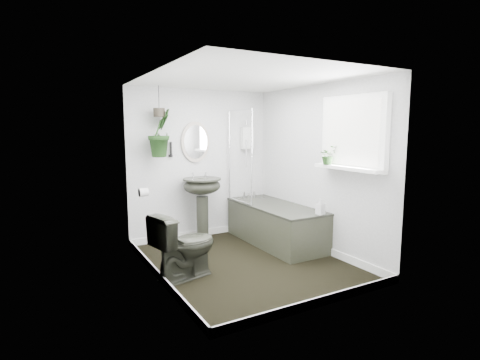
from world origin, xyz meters
TOP-DOWN VIEW (x-y plane):
  - floor at (0.00, 0.00)m, footprint 2.30×2.80m
  - ceiling at (0.00, 0.00)m, footprint 2.30×2.80m
  - wall_back at (0.00, 1.41)m, footprint 2.30×0.02m
  - wall_front at (0.00, -1.41)m, footprint 2.30×0.02m
  - wall_left at (-1.16, 0.00)m, footprint 0.02×2.80m
  - wall_right at (1.16, 0.00)m, footprint 0.02×2.80m
  - skirting at (0.00, 0.00)m, footprint 2.30×2.80m
  - bathtub at (0.80, 0.50)m, footprint 0.72×1.72m
  - bath_screen at (0.47, 0.99)m, footprint 0.04×0.72m
  - shower_box at (0.80, 1.34)m, footprint 0.20×0.10m
  - oval_mirror at (-0.10, 1.37)m, footprint 0.46×0.03m
  - wall_sconce at (-0.50, 1.36)m, footprint 0.04×0.04m
  - toilet_roll_holder at (-1.10, 0.70)m, footprint 0.11×0.11m
  - window_recess at (1.09, -0.70)m, footprint 0.08×1.00m
  - window_sill at (1.02, -0.70)m, footprint 0.18×1.00m
  - window_blinds at (1.04, -0.70)m, footprint 0.01×0.86m
  - toilet at (-0.85, -0.08)m, footprint 0.83×0.59m
  - pedestal_sink at (-0.10, 1.14)m, footprint 0.58×0.50m
  - sill_plant at (0.97, -0.40)m, footprint 0.23×0.21m
  - hanging_plant at (-0.70, 1.23)m, footprint 0.47×0.48m
  - soap_bottle at (0.97, -0.29)m, footprint 0.11×0.11m
  - hanging_pot at (-0.70, 1.23)m, footprint 0.16×0.16m

SIDE VIEW (x-z plane):
  - floor at x=0.00m, z-range -0.02..0.00m
  - skirting at x=0.00m, z-range 0.00..0.10m
  - bathtub at x=0.80m, z-range 0.00..0.58m
  - toilet at x=-0.85m, z-range 0.00..0.76m
  - pedestal_sink at x=-0.10m, z-range 0.00..0.97m
  - soap_bottle at x=0.97m, z-range 0.58..0.79m
  - toilet_roll_holder at x=-1.10m, z-range 0.84..0.96m
  - wall_back at x=0.00m, z-range 0.00..2.30m
  - wall_front at x=0.00m, z-range 0.00..2.30m
  - wall_left at x=-1.16m, z-range 0.00..2.30m
  - wall_right at x=1.16m, z-range 0.00..2.30m
  - window_sill at x=1.02m, z-range 1.21..1.25m
  - bath_screen at x=0.47m, z-range 0.58..1.98m
  - sill_plant at x=0.97m, z-range 1.25..1.49m
  - wall_sconce at x=-0.50m, z-range 1.29..1.51m
  - oval_mirror at x=-0.10m, z-range 1.19..1.81m
  - shower_box at x=0.80m, z-range 1.38..1.73m
  - hanging_plant at x=-0.70m, z-range 1.30..1.99m
  - window_recess at x=1.09m, z-range 1.20..2.10m
  - window_blinds at x=1.04m, z-range 1.27..2.03m
  - hanging_pot at x=-0.70m, z-range 1.87..1.99m
  - ceiling at x=0.00m, z-range 2.30..2.32m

